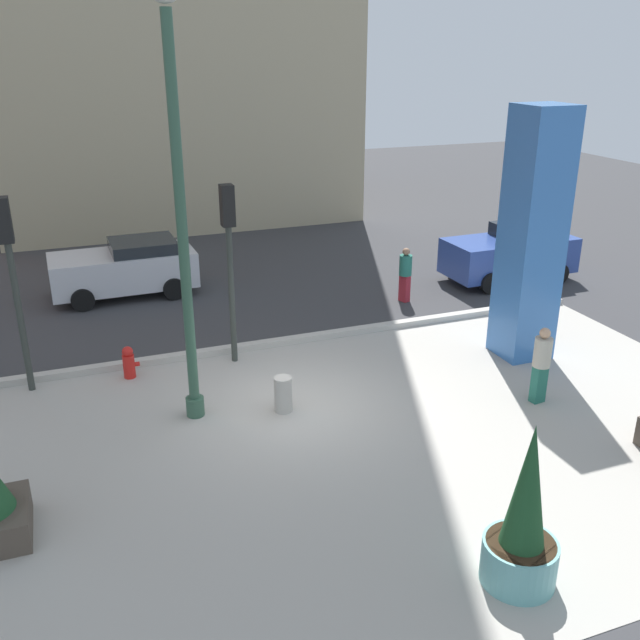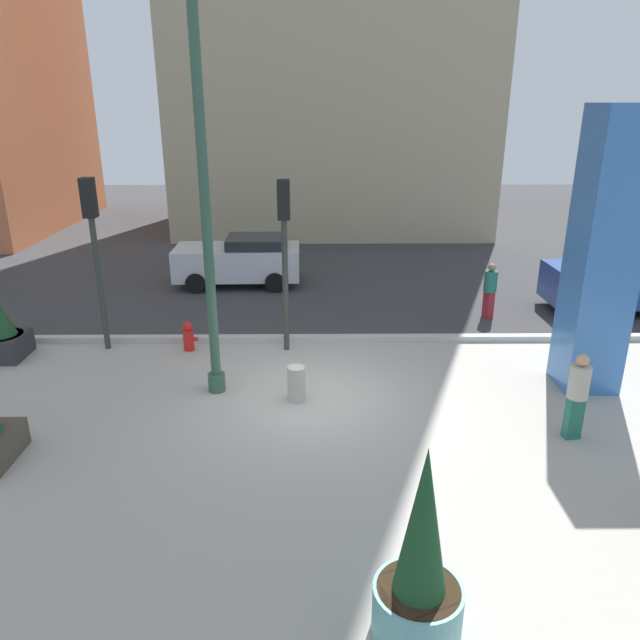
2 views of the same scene
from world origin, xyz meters
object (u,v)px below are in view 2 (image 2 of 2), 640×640
(traffic_light_far_side, at_px, (94,236))
(pedestrian_by_curb, at_px, (578,392))
(fire_hydrant, at_px, (188,336))
(traffic_light_corner, at_px, (284,238))
(concrete_bollard, at_px, (296,384))
(lamp_post, at_px, (206,211))
(potted_plant_near_left, at_px, (420,569))
(car_intersection, at_px, (622,282))
(car_passing_lane, at_px, (240,260))
(art_pillar_blue, at_px, (603,255))
(pedestrian_on_sidewalk, at_px, (490,288))

(traffic_light_far_side, relative_size, pedestrian_by_curb, 2.52)
(fire_hydrant, height_order, traffic_light_corner, traffic_light_corner)
(traffic_light_corner, bearing_deg, concrete_bollard, -83.22)
(traffic_light_corner, xyz_separation_m, pedestrian_by_curb, (5.37, -4.20, -1.88))
(traffic_light_far_side, height_order, traffic_light_corner, traffic_light_far_side)
(traffic_light_corner, bearing_deg, lamp_post, -121.33)
(lamp_post, xyz_separation_m, potted_plant_near_left, (3.23, -6.18, -2.89))
(car_intersection, distance_m, pedestrian_by_curb, 8.23)
(potted_plant_near_left, distance_m, car_passing_lane, 14.57)
(art_pillar_blue, height_order, fire_hydrant, art_pillar_blue)
(car_passing_lane, height_order, car_intersection, car_intersection)
(traffic_light_far_side, distance_m, traffic_light_corner, 4.45)
(lamp_post, relative_size, traffic_light_corner, 1.89)
(lamp_post, height_order, car_intersection, lamp_post)
(potted_plant_near_left, bearing_deg, fire_hydrant, 116.90)
(traffic_light_far_side, height_order, pedestrian_by_curb, traffic_light_far_side)
(pedestrian_on_sidewalk, bearing_deg, art_pillar_blue, -78.24)
(potted_plant_near_left, distance_m, traffic_light_far_side, 10.79)
(fire_hydrant, relative_size, pedestrian_on_sidewalk, 0.47)
(art_pillar_blue, bearing_deg, pedestrian_by_curb, -117.19)
(traffic_light_far_side, bearing_deg, pedestrian_on_sidewalk, 12.16)
(potted_plant_near_left, relative_size, car_intersection, 0.61)
(lamp_post, height_order, fire_hydrant, lamp_post)
(traffic_light_corner, bearing_deg, art_pillar_blue, -17.25)
(art_pillar_blue, bearing_deg, fire_hydrant, 167.51)
(car_passing_lane, distance_m, pedestrian_on_sidewalk, 8.14)
(lamp_post, distance_m, traffic_light_corner, 2.83)
(art_pillar_blue, distance_m, car_intersection, 6.12)
(fire_hydrant, relative_size, traffic_light_corner, 0.18)
(potted_plant_near_left, xyz_separation_m, concrete_bollard, (-1.54, 5.73, -0.55))
(car_passing_lane, bearing_deg, potted_plant_near_left, -75.47)
(lamp_post, bearing_deg, pedestrian_by_curb, -16.06)
(art_pillar_blue, relative_size, pedestrian_on_sidewalk, 3.63)
(lamp_post, relative_size, traffic_light_far_side, 1.87)
(lamp_post, bearing_deg, art_pillar_blue, 1.79)
(potted_plant_near_left, bearing_deg, lamp_post, 117.63)
(art_pillar_blue, distance_m, car_passing_lane, 11.48)
(fire_hydrant, distance_m, concrete_bollard, 3.81)
(traffic_light_corner, bearing_deg, pedestrian_by_curb, -38.06)
(potted_plant_near_left, height_order, pedestrian_on_sidewalk, potted_plant_near_left)
(potted_plant_near_left, xyz_separation_m, car_intersection, (7.73, 11.31, -0.04))
(concrete_bollard, bearing_deg, traffic_light_corner, 96.78)
(fire_hydrant, distance_m, traffic_light_corner, 3.41)
(fire_hydrant, xyz_separation_m, traffic_light_corner, (2.40, 0.05, 2.43))
(concrete_bollard, relative_size, pedestrian_on_sidewalk, 0.47)
(potted_plant_near_left, bearing_deg, art_pillar_blue, 54.23)
(concrete_bollard, xyz_separation_m, pedestrian_by_curb, (5.04, -1.49, 0.54))
(lamp_post, height_order, potted_plant_near_left, lamp_post)
(lamp_post, xyz_separation_m, art_pillar_blue, (7.86, 0.25, -0.94))
(traffic_light_far_side, bearing_deg, traffic_light_corner, -1.29)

